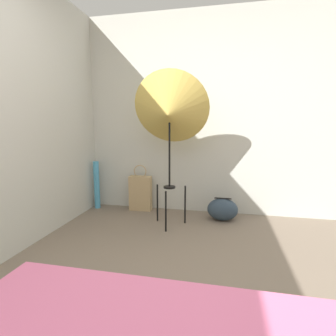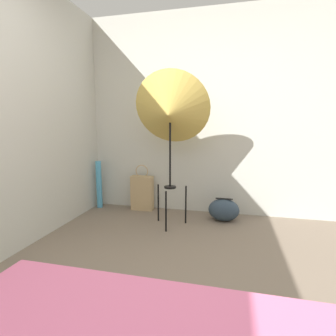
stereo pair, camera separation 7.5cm
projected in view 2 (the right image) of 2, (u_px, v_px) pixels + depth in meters
The scene contains 6 objects.
wall_back at pixel (205, 115), 3.41m from camera, with size 8.00×0.05×2.60m.
wall_side_left at pixel (23, 111), 2.46m from camera, with size 0.05×8.00×2.60m.
photo_umbrella at pixel (170, 112), 2.89m from camera, with size 0.87×0.57×1.76m.
tote_bag at pixel (142, 193), 3.63m from camera, with size 0.30×0.12×0.64m.
duffel_bag at pixel (224, 210), 3.23m from camera, with size 0.38×0.27×0.28m.
paper_roll at pixel (99, 185), 3.72m from camera, with size 0.08×0.08×0.67m.
Camera 2 is at (0.35, -1.12, 1.17)m, focal length 28.00 mm.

